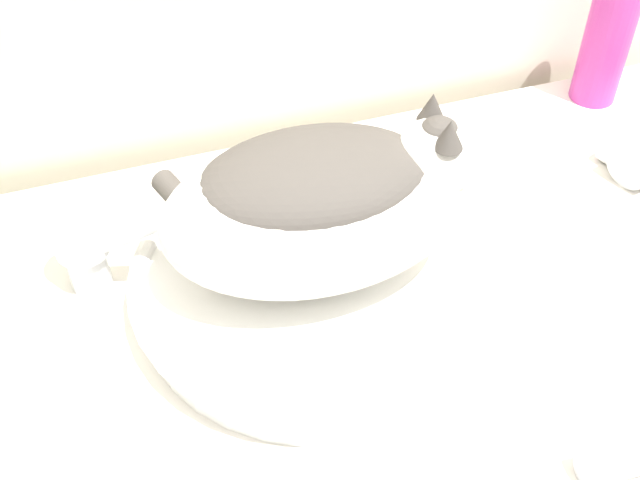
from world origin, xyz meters
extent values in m
cylinder|color=white|center=(0.03, 0.34, 0.87)|extent=(0.37, 0.37, 0.04)
torus|color=white|center=(0.03, 0.34, 0.89)|extent=(0.39, 0.39, 0.02)
ellipsoid|color=silver|center=(0.03, 0.34, 0.98)|extent=(0.32, 0.20, 0.15)
ellipsoid|color=#47423D|center=(0.03, 0.34, 1.02)|extent=(0.24, 0.16, 0.07)
sphere|color=silver|center=(0.15, 0.33, 1.02)|extent=(0.08, 0.08, 0.08)
sphere|color=#47423D|center=(0.15, 0.33, 1.04)|extent=(0.04, 0.04, 0.04)
cone|color=#47423D|center=(0.15, 0.31, 1.06)|extent=(0.03, 0.03, 0.03)
cone|color=#47423D|center=(0.15, 0.35, 1.06)|extent=(0.03, 0.03, 0.03)
cylinder|color=#47423D|center=(-0.07, 0.43, 0.92)|extent=(0.08, 0.17, 0.03)
cylinder|color=silver|center=(-0.20, 0.43, 0.88)|extent=(0.04, 0.04, 0.05)
cylinder|color=silver|center=(-0.16, 0.42, 0.93)|extent=(0.10, 0.06, 0.07)
cylinder|color=silver|center=(-0.20, 0.43, 0.93)|extent=(0.06, 0.06, 0.06)
cylinder|color=#B2338C|center=(0.52, 0.57, 0.94)|extent=(0.06, 0.06, 0.17)
cylinder|color=silver|center=(0.47, 0.39, 0.87)|extent=(0.06, 0.11, 0.03)
camera|label=1|loc=(-0.16, -0.21, 1.51)|focal=45.00mm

